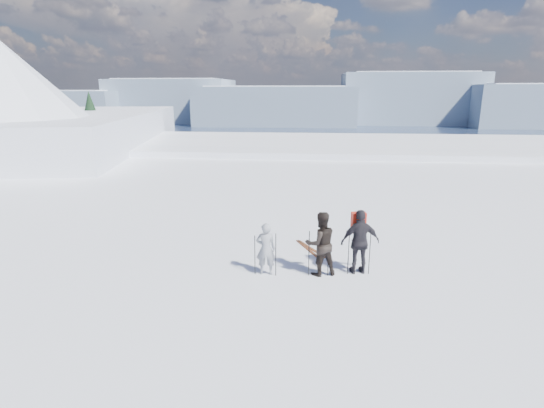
{
  "coord_description": "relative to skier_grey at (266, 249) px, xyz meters",
  "views": [
    {
      "loc": [
        -0.59,
        -9.42,
        5.09
      ],
      "look_at": [
        -1.8,
        3.0,
        1.72
      ],
      "focal_mm": 28.0,
      "sensor_mm": 36.0,
      "label": 1
    }
  ],
  "objects": [
    {
      "name": "lake_basin",
      "position": [
        1.85,
        28.31,
        -7.26
      ],
      "size": [
        820.0,
        820.0,
        71.62
      ],
      "color": "white",
      "rests_on": "ground"
    },
    {
      "name": "far_mountain_range",
      "position": [
        31.45,
        453.1,
        -7.95
      ],
      "size": [
        770.0,
        110.0,
        53.0
      ],
      "color": "slate",
      "rests_on": "ground"
    },
    {
      "name": "near_ridge",
      "position": [
        -24.81,
        27.58,
        -4.25
      ],
      "size": [
        31.37,
        35.68,
        25.62
      ],
      "color": "white",
      "rests_on": "ground"
    },
    {
      "name": "skier_grey",
      "position": [
        0.0,
        0.0,
        0.0
      ],
      "size": [
        0.57,
        0.39,
        1.52
      ],
      "primitive_type": "imported",
      "rotation": [
        0.0,
        0.0,
        3.19
      ],
      "color": "gray",
      "rests_on": "ground"
    },
    {
      "name": "skier_dark",
      "position": [
        1.53,
        0.13,
        0.17
      ],
      "size": [
        1.08,
        0.96,
        1.85
      ],
      "primitive_type": "imported",
      "rotation": [
        0.0,
        0.0,
        3.47
      ],
      "color": "black",
      "rests_on": "ground"
    },
    {
      "name": "skier_pack",
      "position": [
        2.64,
        0.34,
        0.18
      ],
      "size": [
        1.17,
        0.66,
        1.88
      ],
      "primitive_type": "imported",
      "rotation": [
        0.0,
        0.0,
        3.34
      ],
      "color": "black",
      "rests_on": "ground"
    },
    {
      "name": "backpack",
      "position": [
        2.6,
        0.58,
        1.41
      ],
      "size": [
        0.44,
        0.3,
        0.58
      ],
      "primitive_type": "cube",
      "rotation": [
        0.0,
        0.0,
        3.34
      ],
      "color": "red",
      "rests_on": "skier_pack"
    },
    {
      "name": "ski_poles",
      "position": [
        1.4,
        0.08,
        -0.13
      ],
      "size": [
        3.25,
        0.38,
        1.34
      ],
      "color": "black",
      "rests_on": "ground"
    },
    {
      "name": "skis_loose",
      "position": [
        1.22,
        2.07,
        -0.74
      ],
      "size": [
        1.03,
        1.58,
        0.03
      ],
      "color": "black",
      "rests_on": "ground"
    }
  ]
}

